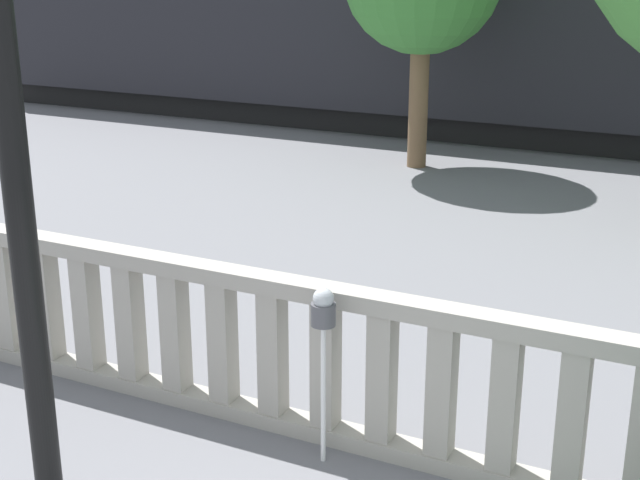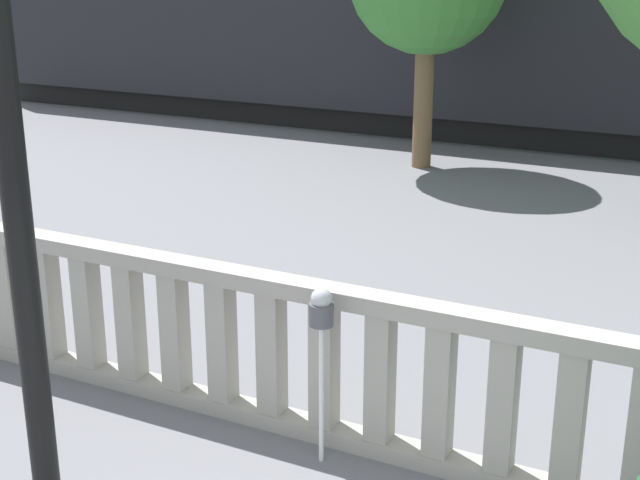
# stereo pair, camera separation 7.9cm
# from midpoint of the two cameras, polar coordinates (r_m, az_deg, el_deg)

# --- Properties ---
(balustrade) EXTENTS (12.28, 0.24, 1.38)m
(balustrade) POSITION_cam_midpoint_polar(r_m,az_deg,el_deg) (7.12, 5.54, -9.07)
(balustrade) COLOR #9E998E
(balustrade) RESTS_ON ground
(lamppost) EXTENTS (0.42, 0.42, 6.16)m
(lamppost) POSITION_cam_midpoint_polar(r_m,az_deg,el_deg) (5.87, -19.60, 7.14)
(lamppost) COLOR black
(lamppost) RESTS_ON ground
(parking_meter) EXTENTS (0.19, 0.19, 1.49)m
(parking_meter) POSITION_cam_midpoint_polar(r_m,az_deg,el_deg) (6.85, -0.12, -5.20)
(parking_meter) COLOR silver
(parking_meter) RESTS_ON ground
(train_near) EXTENTS (27.64, 3.11, 4.50)m
(train_near) POSITION_cam_midpoint_polar(r_m,az_deg,el_deg) (19.96, 13.04, 12.15)
(train_near) COLOR black
(train_near) RESTS_ON ground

